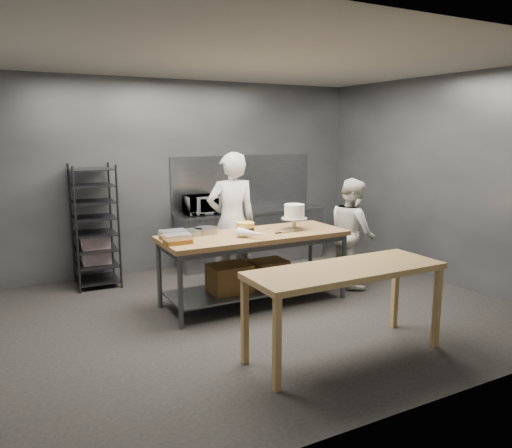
{
  "coord_description": "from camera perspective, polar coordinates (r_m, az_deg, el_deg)",
  "views": [
    {
      "loc": [
        -2.84,
        -5.14,
        2.19
      ],
      "look_at": [
        0.07,
        0.29,
        1.05
      ],
      "focal_mm": 35.0,
      "sensor_mm": 36.0,
      "label": 1
    }
  ],
  "objects": [
    {
      "name": "ground",
      "position": [
        6.27,
        0.69,
        -9.97
      ],
      "size": [
        6.0,
        6.0,
        0.0
      ],
      "primitive_type": "plane",
      "color": "black",
      "rests_on": "ground"
    },
    {
      "name": "back_wall",
      "position": [
        8.18,
        -7.81,
        5.55
      ],
      "size": [
        6.0,
        0.04,
        3.0
      ],
      "primitive_type": "cube",
      "color": "#4C4F54",
      "rests_on": "ground"
    },
    {
      "name": "work_table",
      "position": [
        6.41,
        -0.55,
        -4.14
      ],
      "size": [
        2.4,
        0.9,
        0.92
      ],
      "color": "brown",
      "rests_on": "ground"
    },
    {
      "name": "near_counter",
      "position": [
        4.95,
        10.21,
        -5.86
      ],
      "size": [
        2.0,
        0.7,
        0.9
      ],
      "color": "olive",
      "rests_on": "ground"
    },
    {
      "name": "back_counter",
      "position": [
        8.45,
        -0.5,
        -1.39
      ],
      "size": [
        2.6,
        0.6,
        0.9
      ],
      "color": "slate",
      "rests_on": "ground"
    },
    {
      "name": "splashback_panel",
      "position": [
        8.58,
        -1.45,
        4.86
      ],
      "size": [
        2.6,
        0.02,
        0.9
      ],
      "primitive_type": "cube",
      "color": "slate",
      "rests_on": "back_counter"
    },
    {
      "name": "speed_rack",
      "position": [
        7.47,
        -17.95,
        -0.32
      ],
      "size": [
        0.63,
        0.67,
        1.75
      ],
      "color": "black",
      "rests_on": "ground"
    },
    {
      "name": "chef_behind",
      "position": [
        6.95,
        -2.8,
        0.28
      ],
      "size": [
        0.76,
        0.55,
        1.93
      ],
      "primitive_type": "imported",
      "rotation": [
        0.0,
        0.0,
        3.01
      ],
      "color": "white",
      "rests_on": "ground"
    },
    {
      "name": "chef_right",
      "position": [
        7.28,
        10.93,
        -0.92
      ],
      "size": [
        0.75,
        0.87,
        1.55
      ],
      "primitive_type": "imported",
      "rotation": [
        0.0,
        0.0,
        1.32
      ],
      "color": "silver",
      "rests_on": "ground"
    },
    {
      "name": "microwave",
      "position": [
        7.98,
        -6.17,
        2.2
      ],
      "size": [
        0.54,
        0.37,
        0.3
      ],
      "primitive_type": "imported",
      "color": "black",
      "rests_on": "back_counter"
    },
    {
      "name": "frosted_cake_stand",
      "position": [
        6.57,
        4.4,
        1.23
      ],
      "size": [
        0.34,
        0.34,
        0.34
      ],
      "color": "#B7AB92",
      "rests_on": "work_table"
    },
    {
      "name": "layer_cake",
      "position": [
        6.24,
        -1.23,
        -0.53
      ],
      "size": [
        0.23,
        0.23,
        0.16
      ],
      "color": "#EDBB4B",
      "rests_on": "work_table"
    },
    {
      "name": "cake_pans",
      "position": [
        6.24,
        -7.15,
        -1.0
      ],
      "size": [
        0.7,
        0.45,
        0.07
      ],
      "color": "gray",
      "rests_on": "work_table"
    },
    {
      "name": "piping_bag",
      "position": [
        6.05,
        -0.44,
        -1.08
      ],
      "size": [
        0.32,
        0.38,
        0.12
      ],
      "primitive_type": "cone",
      "rotation": [
        1.57,
        0.0,
        0.65
      ],
      "color": "white",
      "rests_on": "work_table"
    },
    {
      "name": "offset_spatula",
      "position": [
        6.39,
        3.26,
        -0.97
      ],
      "size": [
        0.36,
        0.02,
        0.02
      ],
      "color": "slate",
      "rests_on": "work_table"
    },
    {
      "name": "pastry_clamshells",
      "position": [
        5.95,
        -9.19,
        -1.44
      ],
      "size": [
        0.34,
        0.47,
        0.11
      ],
      "color": "#A76221",
      "rests_on": "work_table"
    }
  ]
}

